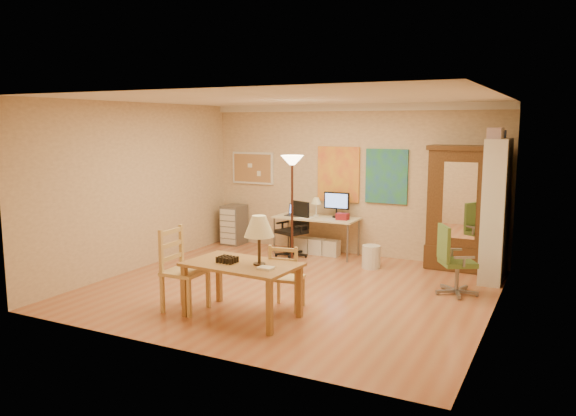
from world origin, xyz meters
The scene contains 16 objects.
floor centered at (0.00, 0.00, 0.00)m, with size 5.50×5.50×0.00m, color #AE623D.
crown_molding centered at (0.00, 2.46, 2.64)m, with size 5.50×0.08×0.12m, color white.
corkboard centered at (-2.05, 2.47, 1.50)m, with size 0.90×0.04×0.62m, color tan.
art_panel_left centered at (-0.25, 2.47, 1.45)m, with size 0.80×0.04×1.00m, color yellow.
art_panel_right centered at (0.65, 2.47, 1.45)m, with size 0.75×0.04×0.95m, color #2865A3.
dining_table centered at (0.09, -1.32, 0.81)m, with size 1.41×0.90×1.28m.
ladder_chair_back centered at (0.36, -0.82, 0.40)m, with size 0.45×0.43×0.86m.
ladder_chair_left centered at (-0.80, -1.44, 0.50)m, with size 0.48×0.51×1.06m.
torchiere_lamp centered at (-0.21, 0.49, 1.52)m, with size 0.34×0.34×1.89m.
computer_desk centered at (-0.50, 2.15, 0.42)m, with size 1.52×0.66×1.15m.
office_chair_black centered at (-0.86, 1.84, 0.26)m, with size 0.60×0.60×0.98m.
office_chair_green centered at (2.16, 0.81, 0.26)m, with size 0.61×0.60×0.98m.
drawer_cart centered at (-2.35, 2.23, 0.39)m, with size 0.39×0.46×0.77m.
armoire centered at (1.98, 2.24, 0.88)m, with size 1.10×0.52×2.02m.
bookshelf centered at (2.55, 1.80, 1.07)m, with size 0.32×0.86×2.14m.
wastebin centered at (0.67, 1.65, 0.19)m, with size 0.30×0.30×0.38m, color silver.
Camera 1 is at (3.50, -7.01, 2.36)m, focal length 35.00 mm.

